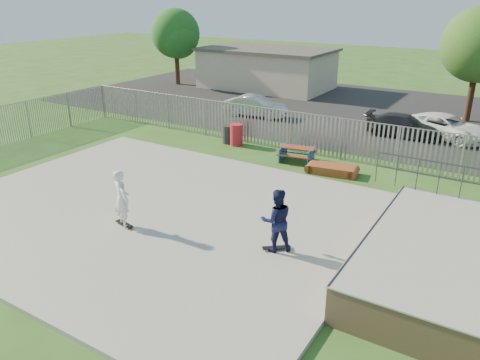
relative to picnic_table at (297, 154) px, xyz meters
The scene contains 19 objects.
ground 8.03m from the picnic_table, 104.00° to the right, with size 120.00×120.00×0.00m, color #31541C.
concrete_slab 8.02m from the picnic_table, 104.00° to the right, with size 15.00×12.00×0.15m, color #969792.
quarter_pipe 10.13m from the picnic_table, 41.74° to the right, with size 5.50×7.05×2.19m.
fence 3.39m from the picnic_table, 106.39° to the right, with size 26.04×16.02×2.00m.
picnic_table is the anchor object (origin of this frame).
funbox 2.13m from the picnic_table, 18.78° to the right, with size 1.99×1.21×0.37m.
trash_bin_red 3.78m from the picnic_table, behind, with size 0.66×0.66×1.11m, color red.
trash_bin_grey 4.33m from the picnic_table, behind, with size 0.57×0.57×0.95m, color #262629.
parking_lot 11.39m from the picnic_table, 99.81° to the left, with size 40.00×18.00×0.02m, color black.
car_silver 8.64m from the picnic_table, 132.61° to the left, with size 1.38×3.96×1.30m, color silver.
car_dark 7.45m from the picnic_table, 64.16° to the left, with size 1.68×4.12×1.20m, color black.
car_white 9.17m from the picnic_table, 54.97° to the left, with size 2.09×4.53×1.26m, color white.
building 18.22m from the picnic_table, 123.15° to the left, with size 10.40×6.40×3.20m.
tree_left 21.72m from the picnic_table, 143.66° to the left, with size 4.03×4.03×6.21m.
tree_mid 14.05m from the picnic_table, 64.74° to the left, with size 4.38×4.38×6.75m.
skateboard_a 8.55m from the picnic_table, 69.00° to the right, with size 0.75×0.66×0.08m.
skateboard_b 9.44m from the picnic_table, 101.79° to the right, with size 0.82×0.36×0.08m.
skater_navy 8.58m from the picnic_table, 69.00° to the right, with size 0.95×0.74×1.95m, color #14173E.
skater_white 9.47m from the picnic_table, 101.79° to the right, with size 0.71×0.47×1.95m, color white.
Camera 1 is at (10.54, -11.21, 7.32)m, focal length 35.00 mm.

